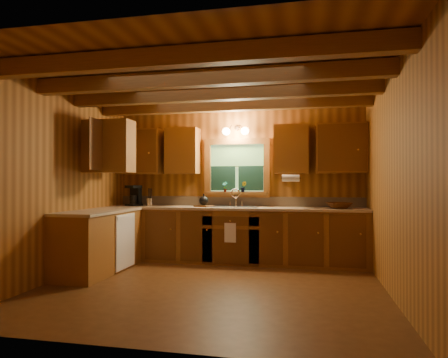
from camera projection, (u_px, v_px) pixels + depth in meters
room at (211, 182)px, 4.93m from camera, size 4.20×4.20×4.20m
ceiling_beams at (211, 87)px, 4.94m from camera, size 4.20×2.54×0.18m
base_cabinets at (200, 237)px, 6.28m from camera, size 4.20×2.22×0.86m
countertop at (201, 209)px, 6.29m from camera, size 4.20×2.24×0.04m
backsplash at (237, 201)px, 6.77m from camera, size 4.20×0.02×0.16m
dishwasher_panel at (125, 241)px, 5.89m from camera, size 0.02×0.60×0.80m
upper_cabinets at (198, 149)px, 6.45m from camera, size 4.19×1.77×0.78m
window at (237, 169)px, 6.76m from camera, size 1.12×0.08×1.00m
window_sill at (236, 193)px, 6.71m from camera, size 1.06×0.14×0.04m
wall_sconce at (236, 131)px, 6.65m from camera, size 0.45×0.21×0.17m
paper_towel_roll at (291, 178)px, 6.24m from camera, size 0.27×0.11×0.11m
dish_towel at (230, 233)px, 6.16m from camera, size 0.18×0.01×0.30m
sink at (234, 210)px, 6.50m from camera, size 0.82×0.48×0.43m
coffee_maker at (135, 196)px, 6.86m from camera, size 0.20×0.25×0.35m
utensil_crock at (150, 202)px, 6.76m from camera, size 0.11×0.11×0.30m
cutting_board at (204, 206)px, 6.55m from camera, size 0.33×0.28×0.02m
teakettle at (204, 201)px, 6.55m from camera, size 0.15×0.15×0.19m
wicker_basket at (339, 206)px, 6.09m from camera, size 0.47×0.47×0.09m
potted_plant_left at (225, 187)px, 6.73m from camera, size 0.11×0.09×0.18m
potted_plant_right at (243, 187)px, 6.65m from camera, size 0.11×0.09×0.18m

